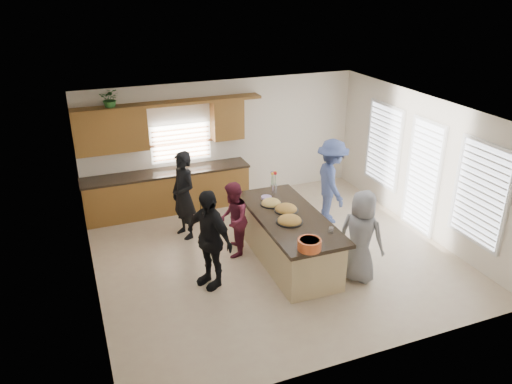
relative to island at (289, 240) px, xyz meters
name	(u,v)px	position (x,y,z in m)	size (l,w,h in m)	color
floor	(274,255)	(-0.17, 0.29, -0.45)	(6.50, 6.50, 0.00)	beige
room_shell	(275,162)	(-0.17, 0.29, 1.45)	(6.52, 6.02, 2.81)	silver
back_cabinetry	(164,173)	(-1.64, 3.02, 0.46)	(4.08, 0.66, 2.46)	brown
right_wall_glazing	(425,170)	(3.05, 0.15, 0.89)	(0.06, 4.00, 2.25)	white
island	(289,240)	(0.00, 0.00, 0.00)	(1.20, 2.72, 0.95)	tan
platter_front	(290,221)	(-0.11, -0.24, 0.53)	(0.47, 0.47, 0.19)	black
platter_mid	(286,209)	(0.03, 0.21, 0.53)	(0.45, 0.45, 0.18)	black
platter_back	(271,203)	(-0.13, 0.55, 0.52)	(0.41, 0.41, 0.17)	black
salad_bowl	(309,244)	(-0.22, -1.20, 0.59)	(0.38, 0.38, 0.17)	orange
clear_cup	(331,230)	(0.37, -0.85, 0.55)	(0.08, 0.08, 0.10)	white
plate_stack	(266,198)	(-0.11, 0.83, 0.52)	(0.21, 0.21, 0.04)	#9E82BD
flower_vase	(274,182)	(0.14, 1.05, 0.73)	(0.14, 0.14, 0.45)	silver
potted_plant	(110,99)	(-2.60, 3.11, 2.17)	(0.40, 0.35, 0.44)	#2A6629
woman_left_back	(184,195)	(-1.54, 1.68, 0.45)	(0.66, 0.43, 1.81)	black
woman_left_mid	(233,220)	(-0.86, 0.63, 0.28)	(0.71, 0.55, 1.46)	maroon
woman_left_front	(209,239)	(-1.56, -0.18, 0.43)	(1.03, 0.43, 1.77)	black
woman_right_back	(331,181)	(1.55, 1.21, 0.46)	(1.18, 0.68, 1.83)	#3C4C84
woman_right_front	(361,237)	(0.90, -0.97, 0.38)	(0.81, 0.53, 1.67)	gray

